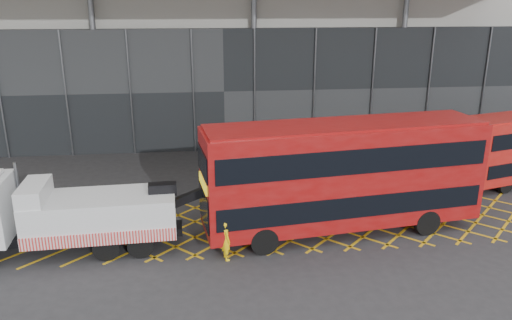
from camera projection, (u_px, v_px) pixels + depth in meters
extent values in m
plane|color=#2B2B2E|center=(195.00, 222.00, 23.00)|extent=(120.00, 120.00, 0.00)
cube|color=#ECAD16|center=(88.00, 227.00, 22.48)|extent=(7.16, 7.16, 0.01)
cube|color=#ECAD16|center=(88.00, 227.00, 22.48)|extent=(7.16, 7.16, 0.01)
cube|color=#ECAD16|center=(124.00, 225.00, 22.65)|extent=(7.16, 7.16, 0.01)
cube|color=#ECAD16|center=(124.00, 225.00, 22.65)|extent=(7.16, 7.16, 0.01)
cube|color=#ECAD16|center=(160.00, 223.00, 22.83)|extent=(7.16, 7.16, 0.01)
cube|color=#ECAD16|center=(160.00, 223.00, 22.83)|extent=(7.16, 7.16, 0.01)
cube|color=#ECAD16|center=(195.00, 221.00, 23.00)|extent=(7.16, 7.16, 0.01)
cube|color=#ECAD16|center=(195.00, 221.00, 23.00)|extent=(7.16, 7.16, 0.01)
cube|color=#ECAD16|center=(230.00, 220.00, 23.17)|extent=(7.16, 7.16, 0.01)
cube|color=#ECAD16|center=(230.00, 220.00, 23.17)|extent=(7.16, 7.16, 0.01)
cube|color=#ECAD16|center=(264.00, 218.00, 23.34)|extent=(7.16, 7.16, 0.01)
cube|color=#ECAD16|center=(264.00, 218.00, 23.34)|extent=(7.16, 7.16, 0.01)
cube|color=#ECAD16|center=(297.00, 217.00, 23.51)|extent=(7.16, 7.16, 0.01)
cube|color=#ECAD16|center=(297.00, 217.00, 23.51)|extent=(7.16, 7.16, 0.01)
cube|color=#ECAD16|center=(331.00, 215.00, 23.68)|extent=(7.16, 7.16, 0.01)
cube|color=#ECAD16|center=(331.00, 215.00, 23.68)|extent=(7.16, 7.16, 0.01)
cube|color=#ECAD16|center=(363.00, 213.00, 23.85)|extent=(7.16, 7.16, 0.01)
cube|color=#ECAD16|center=(363.00, 213.00, 23.85)|extent=(7.16, 7.16, 0.01)
cube|color=#ECAD16|center=(395.00, 212.00, 24.03)|extent=(7.16, 7.16, 0.01)
cube|color=#ECAD16|center=(395.00, 212.00, 24.03)|extent=(7.16, 7.16, 0.01)
cube|color=#ECAD16|center=(427.00, 210.00, 24.20)|extent=(7.16, 7.16, 0.01)
cube|color=#ECAD16|center=(427.00, 210.00, 24.20)|extent=(7.16, 7.16, 0.01)
cube|color=#ECAD16|center=(458.00, 209.00, 24.37)|extent=(7.16, 7.16, 0.01)
cube|color=#ECAD16|center=(458.00, 209.00, 24.37)|extent=(7.16, 7.16, 0.01)
cube|color=#ECAD16|center=(489.00, 207.00, 24.54)|extent=(7.16, 7.16, 0.01)
cube|color=#ECAD16|center=(489.00, 207.00, 24.54)|extent=(7.16, 7.16, 0.01)
cube|color=gray|center=(218.00, 10.00, 38.40)|extent=(55.00, 14.00, 18.00)
cube|color=black|center=(224.00, 91.00, 33.04)|extent=(55.00, 0.80, 8.00)
cylinder|color=#595B60|center=(98.00, 78.00, 31.68)|extent=(0.36, 0.36, 10.00)
cylinder|color=#595B60|center=(254.00, 75.00, 32.76)|extent=(0.36, 0.36, 10.00)
cylinder|color=#595B60|center=(400.00, 73.00, 33.83)|extent=(0.36, 0.36, 10.00)
cube|color=black|center=(70.00, 236.00, 20.17)|extent=(9.01, 1.39, 0.33)
cube|color=white|center=(102.00, 213.00, 20.09)|extent=(5.97, 2.65, 1.51)
cube|color=red|center=(99.00, 240.00, 19.13)|extent=(5.85, 0.35, 0.52)
cube|color=white|center=(34.00, 192.00, 19.38)|extent=(1.06, 2.31, 0.66)
cube|color=black|center=(163.00, 189.00, 20.20)|extent=(1.16, 0.53, 0.47)
cube|color=black|center=(187.00, 198.00, 20.49)|extent=(2.08, 0.43, 1.02)
cylinder|color=black|center=(141.00, 245.00, 19.72)|extent=(1.05, 0.38, 1.04)
cylinder|color=black|center=(143.00, 224.00, 21.58)|extent=(1.05, 0.38, 1.04)
cylinder|color=#595B60|center=(18.00, 187.00, 20.16)|extent=(0.13, 0.13, 2.08)
cube|color=maroon|center=(343.00, 173.00, 21.30)|extent=(12.25, 4.30, 4.23)
cube|color=black|center=(342.00, 195.00, 21.61)|extent=(11.78, 4.30, 0.93)
cube|color=black|center=(344.00, 152.00, 21.01)|extent=(11.78, 4.30, 1.04)
cube|color=black|center=(204.00, 207.00, 20.22)|extent=(0.37, 2.43, 1.42)
cube|color=black|center=(202.00, 163.00, 19.63)|extent=(0.37, 2.43, 1.04)
cube|color=yellow|center=(203.00, 183.00, 19.90)|extent=(0.31, 1.94, 0.38)
cube|color=maroon|center=(346.00, 125.00, 20.64)|extent=(11.98, 4.05, 0.13)
cylinder|color=black|center=(264.00, 241.00, 19.94)|extent=(1.17, 0.47, 1.13)
cylinder|color=black|center=(250.00, 216.00, 22.23)|extent=(1.17, 0.47, 1.13)
cylinder|color=black|center=(427.00, 222.00, 21.61)|extent=(1.17, 0.47, 1.13)
cylinder|color=black|center=(398.00, 201.00, 23.90)|extent=(1.17, 0.47, 1.13)
cube|color=black|center=(468.00, 167.00, 26.19)|extent=(0.58, 1.89, 1.13)
cube|color=black|center=(472.00, 139.00, 25.73)|extent=(0.58, 1.89, 0.82)
cube|color=yellow|center=(470.00, 152.00, 25.94)|extent=(0.48, 1.50, 0.30)
cylinder|color=black|center=(505.00, 185.00, 26.27)|extent=(0.94, 0.49, 0.90)
cylinder|color=black|center=(477.00, 174.00, 27.95)|extent=(0.94, 0.49, 0.90)
imported|color=yellow|center=(226.00, 240.00, 19.46)|extent=(0.53, 0.68, 1.66)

